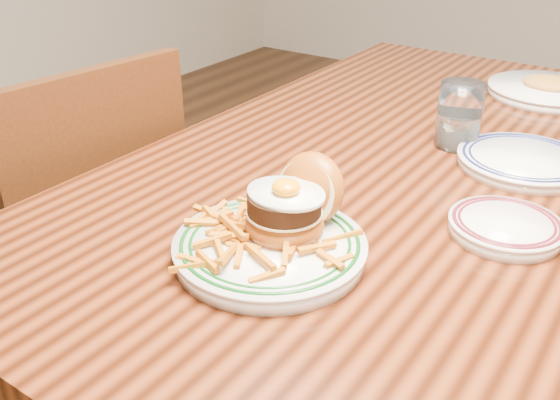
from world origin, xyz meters
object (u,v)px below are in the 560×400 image
Objects in this scene: table at (391,193)px; main_plate at (277,231)px; chair_left at (83,241)px; side_plate at (506,226)px.

main_plate is (0.02, -0.42, 0.12)m from table.
chair_left is at bearing 171.54° from main_plate.
main_plate reaches higher than side_plate.
side_plate is (0.27, -0.19, 0.10)m from table.
chair_left reaches higher than side_plate.
main_plate reaches higher than table.
side_plate reaches higher than table.
table is at bearing 135.17° from side_plate.
main_plate is at bearing -5.00° from chair_left.
chair_left is 5.40× the size of side_plate.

